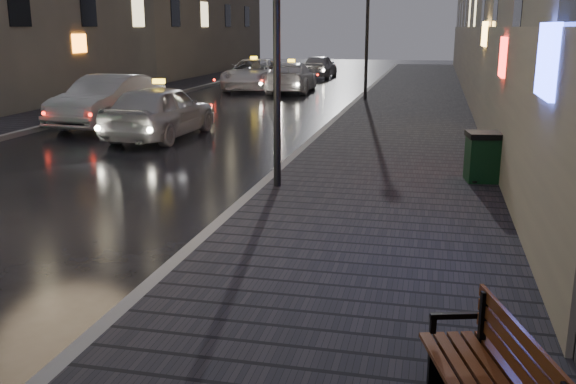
% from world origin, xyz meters
% --- Properties ---
extents(ground, '(120.00, 120.00, 0.00)m').
position_xyz_m(ground, '(0.00, 0.00, 0.00)').
color(ground, black).
rests_on(ground, ground).
extents(sidewalk, '(4.60, 58.00, 0.15)m').
position_xyz_m(sidewalk, '(3.90, 21.00, 0.07)').
color(sidewalk, black).
rests_on(sidewalk, ground).
extents(curb, '(0.20, 58.00, 0.15)m').
position_xyz_m(curb, '(1.50, 21.00, 0.07)').
color(curb, slate).
rests_on(curb, ground).
extents(sidewalk_far, '(2.40, 58.00, 0.15)m').
position_xyz_m(sidewalk_far, '(-8.70, 21.00, 0.07)').
color(sidewalk_far, black).
rests_on(sidewalk_far, ground).
extents(curb_far, '(0.20, 58.00, 0.15)m').
position_xyz_m(curb_far, '(-7.40, 21.00, 0.07)').
color(curb_far, slate).
rests_on(curb_far, ground).
extents(lamp_near, '(0.36, 0.36, 5.28)m').
position_xyz_m(lamp_near, '(1.85, 6.00, 3.49)').
color(lamp_near, black).
rests_on(lamp_near, sidewalk).
extents(lamp_far, '(0.36, 0.36, 5.28)m').
position_xyz_m(lamp_far, '(1.85, 22.00, 3.49)').
color(lamp_far, black).
rests_on(lamp_far, sidewalk).
extents(bench, '(1.06, 1.83, 0.89)m').
position_xyz_m(bench, '(5.36, -1.38, 0.59)').
color(bench, black).
rests_on(bench, sidewalk).
extents(trash_bin, '(0.75, 0.75, 1.00)m').
position_xyz_m(trash_bin, '(5.80, 7.33, 0.66)').
color(trash_bin, black).
rests_on(trash_bin, sidewalk).
extents(taxi_near, '(2.07, 4.75, 1.60)m').
position_xyz_m(taxi_near, '(-3.06, 11.59, 0.80)').
color(taxi_near, '#B8B9BF').
rests_on(taxi_near, ground).
extents(car_left_mid, '(2.04, 5.09, 1.65)m').
position_xyz_m(car_left_mid, '(-5.79, 13.57, 0.82)').
color(car_left_mid, '#99989F').
rests_on(car_left_mid, ground).
extents(taxi_mid, '(2.38, 5.26, 1.50)m').
position_xyz_m(taxi_mid, '(-2.29, 25.86, 0.75)').
color(taxi_mid, silver).
rests_on(taxi_mid, ground).
extents(taxi_far, '(2.99, 5.83, 1.58)m').
position_xyz_m(taxi_far, '(-4.50, 26.81, 0.79)').
color(taxi_far, silver).
rests_on(taxi_far, ground).
extents(car_far, '(1.85, 4.38, 1.48)m').
position_xyz_m(car_far, '(-2.57, 35.52, 0.74)').
color(car_far, gray).
rests_on(car_far, ground).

